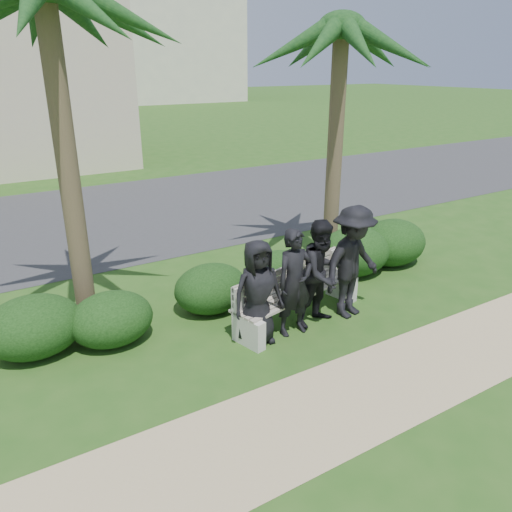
% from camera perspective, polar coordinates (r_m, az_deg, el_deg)
% --- Properties ---
extents(ground, '(160.00, 160.00, 0.00)m').
position_cam_1_polar(ground, '(7.87, 1.41, -9.44)').
color(ground, '#245016').
rests_on(ground, ground).
extents(footpath, '(30.00, 1.60, 0.01)m').
position_cam_1_polar(footpath, '(6.69, 10.17, -15.98)').
color(footpath, tan).
rests_on(footpath, ground).
extents(asphalt_street, '(160.00, 8.00, 0.01)m').
position_cam_1_polar(asphalt_street, '(14.72, -15.85, 4.51)').
color(asphalt_street, '#2D2D30').
rests_on(asphalt_street, ground).
extents(stucco_bldg_right, '(8.40, 8.40, 7.30)m').
position_cam_1_polar(stucco_bldg_right, '(23.83, -26.52, 18.21)').
color(stucco_bldg_right, beige).
rests_on(stucco_bldg_right, ground).
extents(park_bench, '(2.63, 1.12, 0.88)m').
position_cam_1_polar(park_bench, '(8.32, 4.84, -4.64)').
color(park_bench, gray).
rests_on(park_bench, ground).
extents(man_a, '(0.84, 0.59, 1.64)m').
position_cam_1_polar(man_a, '(7.44, 0.20, -4.20)').
color(man_a, black).
rests_on(man_a, ground).
extents(man_b, '(0.64, 0.43, 1.72)m').
position_cam_1_polar(man_b, '(7.69, 4.45, -3.05)').
color(man_b, black).
rests_on(man_b, ground).
extents(man_c, '(0.95, 0.80, 1.76)m').
position_cam_1_polar(man_c, '(8.05, 7.54, -1.91)').
color(man_c, black).
rests_on(man_c, ground).
extents(man_d, '(1.34, 0.92, 1.91)m').
position_cam_1_polar(man_d, '(8.33, 10.98, -0.72)').
color(man_d, black).
rests_on(man_d, ground).
extents(hedge_a, '(1.41, 1.16, 0.92)m').
position_cam_1_polar(hedge_a, '(7.99, -24.10, -7.20)').
color(hedge_a, black).
rests_on(hedge_a, ground).
extents(hedge_b, '(1.27, 1.05, 0.83)m').
position_cam_1_polar(hedge_b, '(7.91, -16.22, -6.76)').
color(hedge_b, black).
rests_on(hedge_b, ground).
extents(hedge_c, '(1.30, 1.07, 0.85)m').
position_cam_1_polar(hedge_c, '(8.60, -5.15, -3.55)').
color(hedge_c, black).
rests_on(hedge_c, ground).
extents(hedge_d, '(1.07, 0.88, 0.70)m').
position_cam_1_polar(hedge_d, '(9.58, 2.54, -1.34)').
color(hedge_d, black).
rests_on(hedge_d, ground).
extents(hedge_e, '(1.51, 1.25, 0.98)m').
position_cam_1_polar(hedge_e, '(10.25, 11.21, 0.66)').
color(hedge_e, black).
rests_on(hedge_e, ground).
extents(hedge_f, '(1.30, 1.07, 0.85)m').
position_cam_1_polar(hedge_f, '(10.82, 12.26, 1.30)').
color(hedge_f, black).
rests_on(hedge_f, ground).
extents(hedge_extra, '(1.51, 1.25, 0.98)m').
position_cam_1_polar(hedge_extra, '(10.96, 15.31, 1.66)').
color(hedge_extra, black).
rests_on(hedge_extra, ground).
extents(palm_right, '(3.00, 3.00, 5.59)m').
position_cam_1_polar(palm_right, '(10.54, 9.76, 24.19)').
color(palm_right, brown).
rests_on(palm_right, ground).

